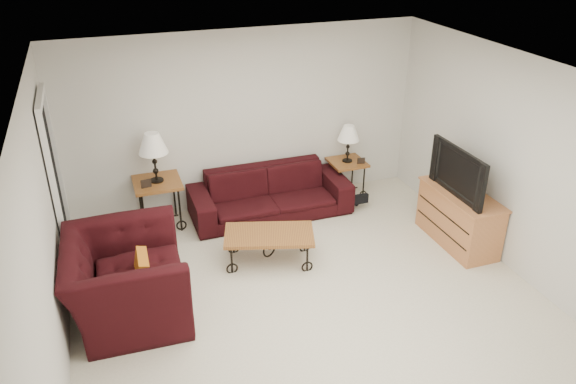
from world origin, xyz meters
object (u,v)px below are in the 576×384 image
object	(u,v)px
side_table_right	(346,178)
tv_stand	(459,218)
lamp_right	(348,144)
backpack	(358,193)
television	(465,171)
sofa	(270,193)
armchair	(126,279)
coffee_table	(269,247)
lamp_left	(154,158)
side_table_left	(159,203)

from	to	relation	value
side_table_right	tv_stand	xyz separation A→B (m)	(0.78, -1.70, 0.08)
lamp_right	backpack	bearing A→B (deg)	-89.76
television	sofa	bearing A→B (deg)	-127.06
armchair	television	size ratio (longest dim) A/B	1.29
coffee_table	television	size ratio (longest dim) A/B	1.01
lamp_left	armchair	size ratio (longest dim) A/B	0.49
lamp_right	armchair	bearing A→B (deg)	-151.76
coffee_table	side_table_left	bearing A→B (deg)	129.98
television	backpack	world-z (taller)	television
coffee_table	television	distance (m)	2.55
side_table_right	sofa	bearing A→B (deg)	-171.80
lamp_left	tv_stand	bearing A→B (deg)	-25.70
sofa	television	xyz separation A→B (m)	(2.01, -1.52, 0.69)
side_table_right	armchair	xyz separation A→B (m)	(-3.32, -1.79, 0.17)
coffee_table	armchair	xyz separation A→B (m)	(-1.69, -0.45, 0.24)
side_table_right	coffee_table	distance (m)	2.11
sofa	backpack	world-z (taller)	sofa
television	backpack	bearing A→B (deg)	-149.93
lamp_left	backpack	xyz separation A→B (m)	(2.75, -0.39, -0.79)
sofa	backpack	distance (m)	1.27
armchair	backpack	world-z (taller)	armchair
armchair	lamp_left	bearing A→B (deg)	-15.89
side_table_left	television	xyz separation A→B (m)	(3.51, -1.70, 0.67)
lamp_right	tv_stand	xyz separation A→B (m)	(0.78, -1.70, -0.47)
lamp_left	backpack	size ratio (longest dim) A/B	1.57
side_table_left	lamp_left	xyz separation A→B (m)	(0.00, 0.00, 0.67)
side_table_left	side_table_right	xyz separation A→B (m)	(2.75, -0.00, -0.06)
armchair	tv_stand	xyz separation A→B (m)	(4.11, 0.09, -0.09)
armchair	television	xyz separation A→B (m)	(4.08, 0.09, 0.57)
side_table_right	lamp_right	bearing A→B (deg)	0.00
side_table_left	television	world-z (taller)	television
sofa	side_table_left	xyz separation A→B (m)	(-1.50, 0.18, 0.01)
backpack	lamp_left	bearing A→B (deg)	173.34
lamp_right	television	bearing A→B (deg)	-65.87
coffee_table	armchair	world-z (taller)	armchair
lamp_left	tv_stand	world-z (taller)	lamp_left
sofa	tv_stand	xyz separation A→B (m)	(2.03, -1.52, 0.03)
side_table_right	lamp_right	size ratio (longest dim) A/B	1.00
side_table_left	lamp_right	world-z (taller)	lamp_right
television	coffee_table	bearing A→B (deg)	-98.72
lamp_right	coffee_table	bearing A→B (deg)	-140.77
side_table_left	lamp_left	world-z (taller)	lamp_left
coffee_table	lamp_right	bearing A→B (deg)	39.23
backpack	lamp_right	bearing A→B (deg)	91.60
armchair	sofa	bearing A→B (deg)	-50.21
side_table_left	lamp_left	size ratio (longest dim) A/B	1.00
sofa	backpack	size ratio (longest dim) A/B	5.20
tv_stand	armchair	bearing A→B (deg)	-178.77
side_table_right	armchair	world-z (taller)	armchair
side_table_right	lamp_left	size ratio (longest dim) A/B	0.83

